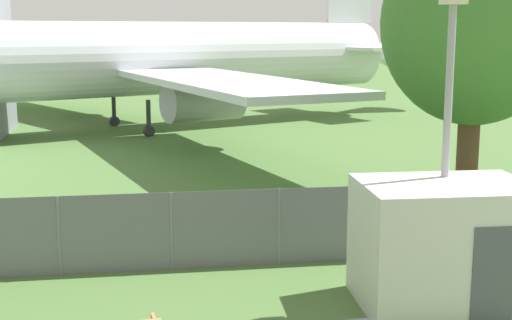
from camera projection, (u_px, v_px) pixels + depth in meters
perimeter_fence at (171, 231)px, 16.59m from camera, size 56.07×0.07×1.86m
airplane at (105, 61)px, 38.09m from camera, size 43.46×35.83×12.05m
portable_cabin at (444, 244)px, 14.46m from camera, size 3.50×2.52×2.53m
tree_left_of_cabin at (475, 24)px, 20.56m from camera, size 5.40×5.40×8.72m
light_mast at (448, 106)px, 14.59m from camera, size 0.44×0.44×6.41m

